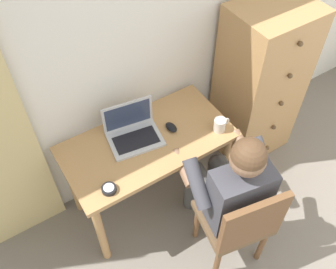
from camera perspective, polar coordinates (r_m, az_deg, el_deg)
wall_back at (r=2.62m, az=2.66°, el=16.42°), size 4.80×0.05×2.50m
desk at (r=2.61m, az=-3.03°, el=-2.61°), size 1.13×0.58×0.74m
dresser at (r=3.08m, az=13.45°, el=7.24°), size 0.58×0.49×1.34m
chair at (r=2.50m, az=10.59°, el=-12.69°), size 0.49×0.47×0.88m
person_seated at (r=2.42m, az=9.04°, el=-7.22°), size 0.60×0.63×1.20m
laptop at (r=2.51m, az=-5.26°, el=0.51°), size 0.37×0.30×0.24m
computer_mouse at (r=2.57m, az=0.48°, el=1.09°), size 0.07×0.10×0.03m
desk_clock at (r=2.31m, az=-8.78°, el=-8.02°), size 0.09×0.09×0.03m
coffee_mug at (r=2.57m, az=7.75°, el=1.45°), size 0.12×0.08×0.09m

